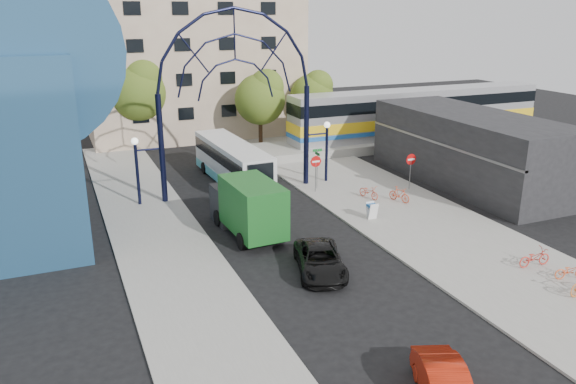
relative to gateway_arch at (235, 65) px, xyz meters
name	(u,v)px	position (x,y,z in m)	size (l,w,h in m)	color
ground	(333,280)	(0.00, -14.00, -8.56)	(120.00, 120.00, 0.00)	black
sidewalk_east	(425,225)	(8.00, -10.00, -8.50)	(8.00, 56.00, 0.12)	gray
plaza_west	(167,252)	(-6.50, -8.00, -8.50)	(5.00, 50.00, 0.12)	gray
gateway_arch	(235,65)	(0.00, 0.00, 0.00)	(13.64, 0.44, 12.10)	black
stop_sign	(316,165)	(4.80, -2.00, -6.56)	(0.80, 0.07, 2.50)	slate
do_not_enter_sign	(411,163)	(11.00, -4.00, -6.58)	(0.76, 0.07, 2.48)	slate
street_name_sign	(317,160)	(5.20, -1.40, -6.43)	(0.70, 0.70, 2.80)	slate
sandwich_board	(372,209)	(5.60, -8.02, -7.81)	(0.55, 0.61, 0.99)	white
commercial_block_east	(470,149)	(16.00, -4.00, -6.06)	(6.00, 16.00, 5.00)	black
apartment_block	(190,62)	(2.00, 20.97, -1.55)	(20.00, 12.10, 14.00)	tan
train_platform	(416,139)	(20.00, 8.00, -8.16)	(32.00, 5.00, 0.80)	gray
train_car	(418,112)	(20.00, 8.00, -5.66)	(25.10, 3.05, 4.20)	#B7B7BC
tree_north_a	(262,96)	(6.12, 11.93, -3.95)	(4.48, 4.48, 7.00)	#382314
tree_north_b	(138,89)	(-3.88, 15.93, -3.29)	(5.12, 5.12, 8.00)	#382314
tree_north_c	(313,93)	(12.12, 13.93, -4.28)	(4.16, 4.16, 6.50)	#382314
city_bus	(232,162)	(0.34, 2.45, -7.03)	(2.84, 10.71, 2.92)	silver
green_truck	(247,206)	(-1.79, -7.02, -6.96)	(2.71, 6.45, 3.20)	black
black_suv	(320,260)	(-0.23, -13.03, -7.92)	(2.11, 4.57, 1.27)	black
bike_near_a	(369,192)	(7.40, -4.64, -8.00)	(0.58, 1.66, 0.87)	#D7422B
bike_near_b	(399,194)	(8.85, -6.00, -7.95)	(0.45, 1.60, 0.96)	#E64E2E
bike_far_a	(570,271)	(9.95, -18.28, -8.03)	(0.54, 1.54, 0.81)	#E15B2D
bike_far_c	(534,257)	(9.44, -16.64, -7.98)	(0.60, 1.73, 0.91)	red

